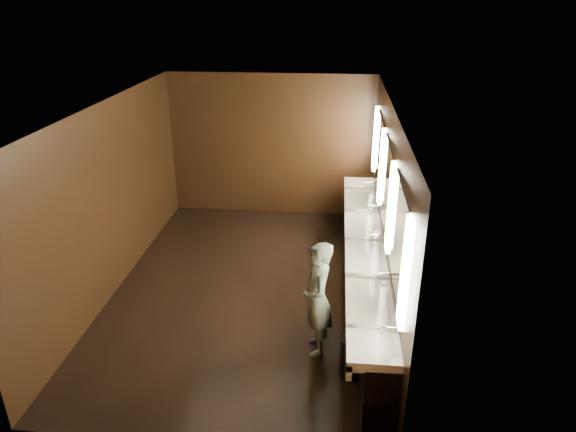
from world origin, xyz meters
name	(u,v)px	position (x,y,z in m)	size (l,w,h in m)	color
floor	(248,288)	(0.00, 0.00, 0.00)	(6.00, 6.00, 0.00)	black
ceiling	(242,107)	(0.00, 0.00, 2.80)	(4.00, 6.00, 0.02)	#2D2D2B
wall_back	(271,146)	(0.00, 3.00, 1.40)	(4.00, 0.02, 2.80)	black
wall_front	(188,331)	(0.00, -3.00, 1.40)	(4.00, 0.02, 2.80)	black
wall_left	(111,199)	(-2.00, 0.00, 1.40)	(0.02, 6.00, 2.80)	black
wall_right	(386,209)	(2.00, 0.00, 1.40)	(0.02, 6.00, 2.80)	black
sink_counter	(367,265)	(1.79, 0.00, 0.50)	(0.55, 5.40, 1.01)	black
mirror_band	(387,186)	(1.98, 0.00, 1.75)	(0.06, 5.03, 1.15)	#FDF0CB
person	(318,299)	(1.12, -1.38, 0.75)	(0.55, 0.36, 1.51)	#82B8C2
trash_bin	(354,357)	(1.58, -1.79, 0.25)	(0.32, 0.32, 0.50)	black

